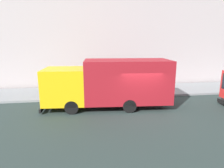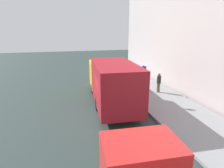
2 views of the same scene
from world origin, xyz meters
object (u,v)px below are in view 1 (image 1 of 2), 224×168
object	(u,v)px
pedestrian_walking	(93,80)
traffic_cone_orange	(56,92)
street_sign_post	(114,76)
large_utility_truck	(110,82)

from	to	relation	value
pedestrian_walking	traffic_cone_orange	xyz separation A→B (m)	(-1.87, 2.99, -0.53)
street_sign_post	large_utility_truck	bearing A→B (deg)	164.40
large_utility_truck	pedestrian_walking	xyz separation A→B (m)	(4.40, 0.92, -0.69)
traffic_cone_orange	large_utility_truck	bearing A→B (deg)	-122.92
pedestrian_walking	street_sign_post	distance (m)	2.77
pedestrian_walking	traffic_cone_orange	bearing A→B (deg)	126.67
large_utility_truck	pedestrian_walking	world-z (taller)	large_utility_truck
pedestrian_walking	street_sign_post	world-z (taller)	street_sign_post
large_utility_truck	pedestrian_walking	bearing A→B (deg)	15.96
large_utility_truck	street_sign_post	bearing A→B (deg)	-11.47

